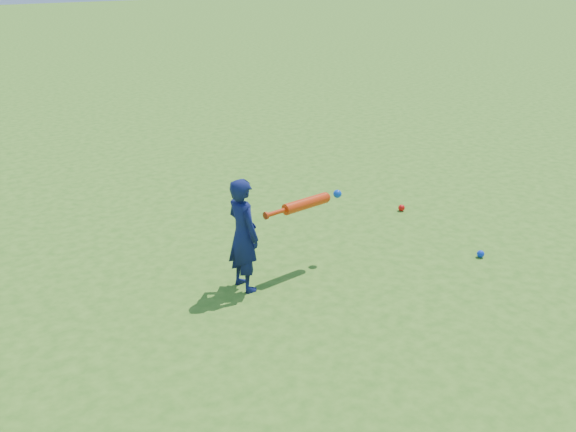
# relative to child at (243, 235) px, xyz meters

# --- Properties ---
(ground) EXTENTS (80.00, 80.00, 0.00)m
(ground) POSITION_rel_child_xyz_m (-0.46, -0.12, -0.51)
(ground) COLOR #366C19
(ground) RESTS_ON ground
(child) EXTENTS (0.26, 0.38, 1.01)m
(child) POSITION_rel_child_xyz_m (0.00, 0.00, 0.00)
(child) COLOR #0F1646
(child) RESTS_ON ground
(ground_ball_red) EXTENTS (0.08, 0.08, 0.08)m
(ground_ball_red) POSITION_rel_child_xyz_m (2.43, 0.60, -0.47)
(ground_ball_red) COLOR red
(ground_ball_red) RESTS_ON ground
(ground_ball_blue) EXTENTS (0.07, 0.07, 0.07)m
(ground_ball_blue) POSITION_rel_child_xyz_m (2.21, -0.74, -0.47)
(ground_ball_blue) COLOR #0B2FC6
(ground_ball_blue) RESTS_ON ground
(bat_swing) EXTENTS (0.90, 0.17, 0.10)m
(bat_swing) POSITION_rel_child_xyz_m (0.70, 0.02, 0.14)
(bat_swing) COLOR red
(bat_swing) RESTS_ON ground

